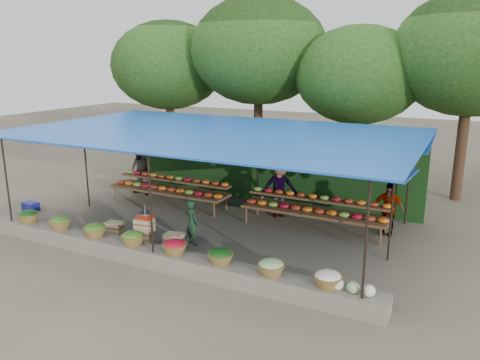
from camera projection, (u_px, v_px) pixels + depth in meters
The scene contains 16 objects.
ground at pixel (215, 229), 13.41m from camera, with size 60.00×60.00×0.00m, color brown.
stone_curb at pixel (157, 258), 10.98m from camera, with size 10.60×0.55×0.40m, color #665E52.
stall_canopy at pixel (215, 136), 12.79m from camera, with size 10.80×6.60×2.82m.
produce_baskets at pixel (153, 242), 10.93m from camera, with size 8.98×0.58×0.34m.
netting_backdrop at pixel (261, 165), 15.82m from camera, with size 10.60×0.06×2.50m, color #214A1A.
tree_row at pixel (307, 60), 17.27m from camera, with size 16.51×5.50×7.12m.
fruit_table_left at pixel (170, 187), 15.51m from camera, with size 4.21×0.95×0.93m.
fruit_table_right at pixel (315, 208), 13.34m from camera, with size 4.21×0.95×0.93m.
crate_counter at pixel (144, 235), 12.07m from camera, with size 2.39×0.40×0.77m.
weighing_scale at pixel (145, 215), 11.90m from camera, with size 0.36×0.36×0.38m.
vendor_seated at pixel (192, 222), 12.16m from camera, with size 0.44×0.29×1.21m, color #193822.
customer_left at pixel (141, 171), 16.57m from camera, with size 0.85×0.67×1.76m, color slate.
customer_mid at pixel (280, 188), 14.24m from camera, with size 1.19×0.68×1.84m, color slate.
customer_right at pixel (388, 209), 12.82m from camera, with size 0.87×0.36×1.49m, color slate.
blue_crate_front at pixel (18, 219), 13.78m from camera, with size 0.46×0.33×0.27m, color navy.
blue_crate_back at pixel (31, 207), 14.95m from camera, with size 0.48×0.34×0.29m, color navy.
Camera 1 is at (6.31, -10.96, 4.73)m, focal length 35.00 mm.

